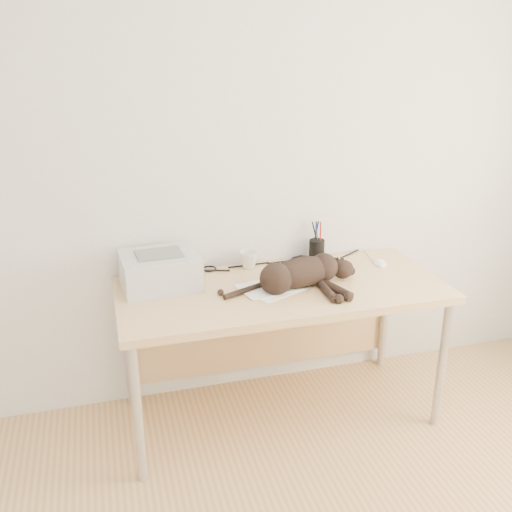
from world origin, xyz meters
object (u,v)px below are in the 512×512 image
object	(u,v)px
pen_cup	(317,250)
desk	(276,304)
cat	(299,275)
mug	(249,260)
printer	(160,270)
mouse	(380,261)

from	to	relation	value
pen_cup	desk	bearing A→B (deg)	-145.26
cat	mug	bearing A→B (deg)	107.98
cat	mug	world-z (taller)	cat
printer	pen_cup	world-z (taller)	pen_cup
desk	cat	world-z (taller)	cat
desk	mug	world-z (taller)	mug
desk	mouse	bearing A→B (deg)	5.06
mug	pen_cup	bearing A→B (deg)	1.48
printer	cat	distance (m)	0.67
cat	mug	xyz separation A→B (m)	(-0.17, 0.32, -0.02)
desk	cat	distance (m)	0.25
desk	printer	bearing A→B (deg)	171.66
printer	pen_cup	xyz separation A→B (m)	(0.86, 0.12, -0.02)
printer	pen_cup	size ratio (longest dim) A/B	1.77
cat	pen_cup	distance (m)	0.39
mouse	desk	bearing A→B (deg)	-160.44
mouse	printer	bearing A→B (deg)	-166.99
pen_cup	mouse	xyz separation A→B (m)	(0.31, -0.15, -0.04)
printer	pen_cup	distance (m)	0.87
mug	pen_cup	xyz separation A→B (m)	(0.39, 0.01, 0.01)
cat	mouse	size ratio (longest dim) A/B	5.97
mug	mouse	size ratio (longest dim) A/B	0.84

